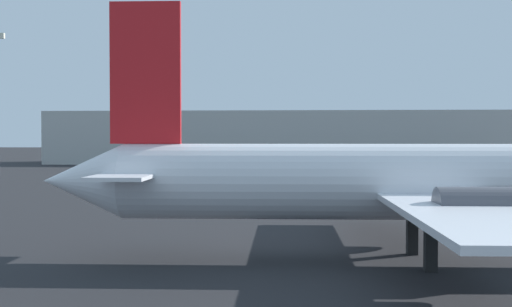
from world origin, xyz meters
TOP-DOWN VIEW (x-y plane):
  - airplane_at_gate at (3.47, 17.62)m, footprint 38.62×30.93m
  - terminal_building at (-6.66, 125.98)m, footprint 98.17×20.13m

SIDE VIEW (x-z plane):
  - airplane_at_gate at x=3.47m, z-range -2.33..9.80m
  - terminal_building at x=-6.66m, z-range 0.00..10.76m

